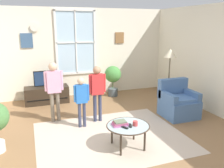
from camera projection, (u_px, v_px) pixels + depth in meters
ground_plane at (121, 139)px, 4.54m from camera, size 5.88×6.98×0.02m
back_wall at (81, 52)px, 7.17m from camera, size 5.28×0.17×2.63m
area_rug at (111, 136)px, 4.62m from camera, size 2.84×2.33×0.01m
tv_stand at (47, 95)px, 6.57m from camera, size 1.18×0.48×0.47m
television at (46, 78)px, 6.45m from camera, size 0.64×0.08×0.45m
armchair at (178, 103)px, 5.60m from camera, size 0.76×0.74×0.87m
coffee_table at (128, 127)px, 4.14m from camera, size 0.77×0.77×0.43m
book_stack at (120, 123)px, 4.13m from camera, size 0.27×0.18×0.08m
cup at (135, 123)px, 4.11m from camera, size 0.09×0.09×0.09m
remote_near_books at (125, 127)px, 4.02m from camera, size 0.10×0.14×0.02m
remote_near_cup at (130, 126)px, 4.09m from camera, size 0.08×0.15×0.02m
person_blue_shirt at (81, 97)px, 4.90m from camera, size 0.33×0.15×1.09m
person_red_shirt at (97, 87)px, 5.18m from camera, size 0.38×0.17×1.27m
person_pink_shirt at (54, 85)px, 5.17m from camera, size 0.41×0.19×1.35m
potted_plant_by_window at (113, 77)px, 7.13m from camera, size 0.50×0.50×0.94m
floor_lamp at (170, 59)px, 5.89m from camera, size 0.32×0.32×1.57m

